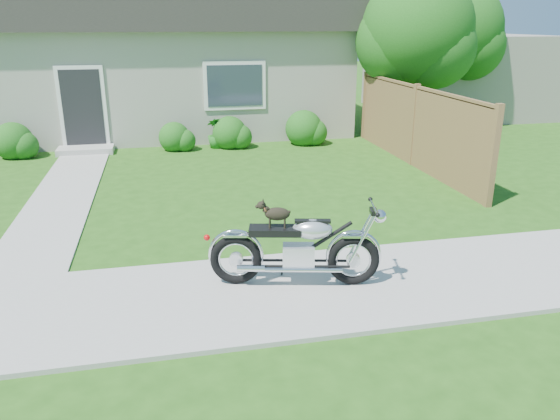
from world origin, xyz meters
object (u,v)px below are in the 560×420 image
at_px(tree_far, 459,34).
at_px(house, 141,59).
at_px(tree_near, 422,34).
at_px(fence, 414,125).
at_px(potted_plant_right, 216,133).
at_px(motorcycle_with_dog, 298,248).

bearing_deg(tree_far, house, 170.48).
height_order(house, tree_near, tree_near).
bearing_deg(house, fence, -44.74).
xyz_separation_m(tree_far, potted_plant_right, (-7.93, -1.80, -2.47)).
relative_size(potted_plant_right, motorcycle_with_dog, 0.37).
height_order(house, tree_far, house).
distance_m(tree_near, tree_far, 3.18).
bearing_deg(motorcycle_with_dog, house, 112.94).
height_order(fence, motorcycle_with_dog, fence).
bearing_deg(fence, tree_near, 63.65).
bearing_deg(motorcycle_with_dog, potted_plant_right, 104.24).
height_order(house, fence, house).
bearing_deg(tree_far, tree_near, -137.08).
relative_size(house, motorcycle_with_dog, 5.74).
xyz_separation_m(house, motorcycle_with_dog, (2.08, -11.89, -1.62)).
xyz_separation_m(house, potted_plant_right, (1.90, -3.44, -1.75)).
bearing_deg(tree_far, potted_plant_right, -167.24).
height_order(tree_near, motorcycle_with_dog, tree_near).
distance_m(house, tree_near, 8.45).
relative_size(tree_far, motorcycle_with_dog, 2.05).
bearing_deg(motorcycle_with_dog, tree_near, 69.13).
distance_m(house, motorcycle_with_dog, 12.18).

